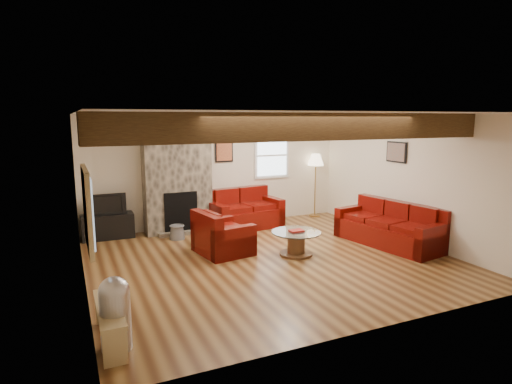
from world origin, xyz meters
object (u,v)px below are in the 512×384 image
(sofa_three, at_px, (389,224))
(loveseat, at_px, (244,209))
(television, at_px, (106,204))
(floor_lamp, at_px, (316,163))
(coffee_table, at_px, (296,243))
(tv_cabinet, at_px, (108,226))
(armchair_red, at_px, (223,232))

(sofa_three, relative_size, loveseat, 1.30)
(television, xyz_separation_m, floor_lamp, (4.93, 0.02, 0.61))
(sofa_three, distance_m, loveseat, 3.13)
(loveseat, height_order, coffee_table, loveseat)
(loveseat, height_order, tv_cabinet, loveseat)
(coffee_table, distance_m, television, 3.92)
(loveseat, distance_m, coffee_table, 2.22)
(loveseat, bearing_deg, sofa_three, -57.04)
(tv_cabinet, relative_size, television, 1.36)
(coffee_table, distance_m, floor_lamp, 3.38)
(sofa_three, xyz_separation_m, armchair_red, (-3.11, 0.82, -0.02))
(loveseat, distance_m, armchair_red, 1.89)
(loveseat, distance_m, tv_cabinet, 2.91)
(sofa_three, bearing_deg, coffee_table, -104.46)
(loveseat, relative_size, coffee_table, 1.82)
(television, distance_m, floor_lamp, 4.97)
(armchair_red, distance_m, coffee_table, 1.33)
(armchair_red, height_order, floor_lamp, floor_lamp)
(coffee_table, bearing_deg, armchair_red, 150.70)
(sofa_three, xyz_separation_m, loveseat, (-2.04, 2.37, 0.02))
(tv_cabinet, xyz_separation_m, television, (0.00, 0.00, 0.47))
(loveseat, xyz_separation_m, floor_lamp, (2.05, 0.32, 0.90))
(armchair_red, bearing_deg, tv_cabinet, 35.11)
(floor_lamp, bearing_deg, coffee_table, -127.78)
(sofa_three, relative_size, coffee_table, 2.38)
(coffee_table, relative_size, floor_lamp, 0.57)
(sofa_three, distance_m, armchair_red, 3.21)
(armchair_red, relative_size, floor_lamp, 0.62)
(coffee_table, distance_m, tv_cabinet, 3.89)
(loveseat, xyz_separation_m, tv_cabinet, (-2.89, 0.30, -0.17))
(armchair_red, height_order, television, television)
(sofa_three, height_order, coffee_table, sofa_three)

